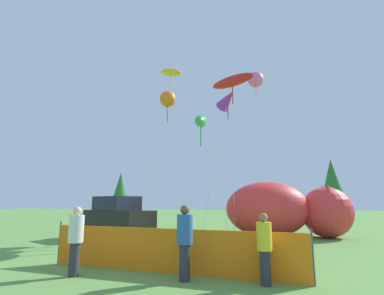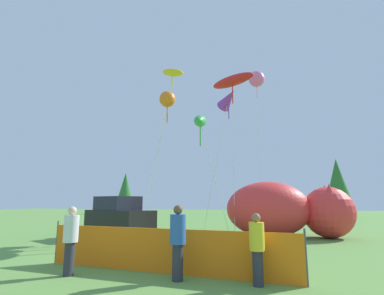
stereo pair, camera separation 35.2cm
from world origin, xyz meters
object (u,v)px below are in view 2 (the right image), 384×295
(kite_purple_delta, at_px, (228,99))
(spectator_in_white_shirt, at_px, (71,237))
(parked_car, at_px, (119,218))
(kite_pink_octopus, at_px, (257,79))
(kite_orange_flower, at_px, (167,100))
(folding_chair, at_px, (204,246))
(kite_yellow_hero, at_px, (173,73))
(kite_red_lizard, at_px, (232,81))
(spectator_in_grey_shirt, at_px, (257,246))
(inflatable_cat, at_px, (286,211))
(spectator_in_blue_shirt, at_px, (178,239))
(kite_green_fish, at_px, (200,121))

(kite_purple_delta, bearing_deg, spectator_in_white_shirt, -106.64)
(parked_car, bearing_deg, kite_pink_octopus, 49.41)
(spectator_in_white_shirt, distance_m, kite_orange_flower, 9.35)
(folding_chair, distance_m, kite_yellow_hero, 16.35)
(kite_pink_octopus, relative_size, kite_yellow_hero, 0.81)
(kite_orange_flower, height_order, kite_yellow_hero, kite_yellow_hero)
(kite_red_lizard, bearing_deg, spectator_in_grey_shirt, -80.44)
(folding_chair, distance_m, kite_orange_flower, 8.47)
(spectator_in_white_shirt, relative_size, kite_yellow_hero, 0.15)
(folding_chair, relative_size, kite_yellow_hero, 0.07)
(inflatable_cat, xyz_separation_m, spectator_in_grey_shirt, (-1.19, -10.07, -0.50))
(kite_pink_octopus, bearing_deg, kite_purple_delta, -163.55)
(spectator_in_blue_shirt, bearing_deg, kite_orange_flower, 111.76)
(folding_chair, bearing_deg, kite_green_fish, 65.95)
(inflatable_cat, bearing_deg, kite_green_fish, -149.05)
(kite_green_fish, distance_m, kite_purple_delta, 4.21)
(parked_car, bearing_deg, folding_chair, -14.38)
(parked_car, bearing_deg, spectator_in_white_shirt, -43.73)
(spectator_in_blue_shirt, height_order, kite_green_fish, kite_green_fish)
(kite_green_fish, height_order, kite_purple_delta, kite_purple_delta)
(inflatable_cat, xyz_separation_m, spectator_in_white_shirt, (-6.16, -10.30, -0.42))
(spectator_in_blue_shirt, relative_size, kite_purple_delta, 0.21)
(parked_car, distance_m, kite_yellow_hero, 12.18)
(kite_green_fish, height_order, kite_pink_octopus, kite_pink_octopus)
(parked_car, height_order, spectator_in_blue_shirt, parked_car)
(spectator_in_white_shirt, bearing_deg, kite_orange_flower, 87.51)
(spectator_in_grey_shirt, relative_size, kite_purple_delta, 0.19)
(parked_car, xyz_separation_m, kite_green_fish, (4.77, -0.83, 4.88))
(spectator_in_blue_shirt, height_order, kite_orange_flower, kite_orange_flower)
(spectator_in_grey_shirt, bearing_deg, kite_orange_flower, 124.77)
(parked_car, height_order, kite_orange_flower, kite_orange_flower)
(kite_orange_flower, bearing_deg, kite_pink_octopus, 41.10)
(kite_green_fish, bearing_deg, inflatable_cat, 38.94)
(kite_pink_octopus, bearing_deg, folding_chair, -101.80)
(inflatable_cat, height_order, kite_red_lizard, kite_red_lizard)
(kite_yellow_hero, relative_size, kite_purple_delta, 1.38)
(inflatable_cat, relative_size, kite_orange_flower, 0.92)
(kite_red_lizard, distance_m, kite_yellow_hero, 8.09)
(spectator_in_grey_shirt, distance_m, kite_purple_delta, 12.66)
(kite_pink_octopus, xyz_separation_m, kite_purple_delta, (-1.75, -0.52, -1.32))
(spectator_in_white_shirt, xyz_separation_m, spectator_in_blue_shirt, (2.99, 0.21, 0.02))
(kite_pink_octopus, relative_size, kite_orange_flower, 1.31)
(kite_orange_flower, relative_size, kite_yellow_hero, 0.62)
(inflatable_cat, bearing_deg, spectator_in_white_shirt, -128.84)
(kite_red_lizard, bearing_deg, inflatable_cat, 38.59)
(inflatable_cat, relative_size, kite_pink_octopus, 0.70)
(kite_pink_octopus, bearing_deg, parked_car, -157.84)
(kite_yellow_hero, bearing_deg, kite_pink_octopus, -21.87)
(spectator_in_blue_shirt, bearing_deg, parked_car, 126.73)
(parked_car, distance_m, kite_purple_delta, 9.56)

